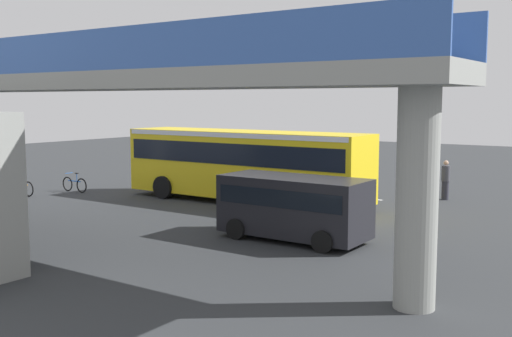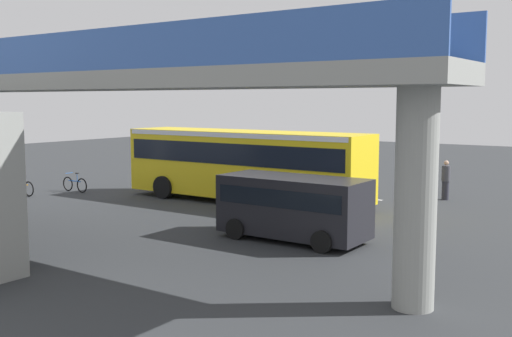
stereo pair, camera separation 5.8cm
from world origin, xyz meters
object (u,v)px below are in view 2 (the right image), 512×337
(city_bus, at_px, (244,160))
(traffic_sign, at_px, (282,151))
(parked_van, at_px, (293,204))
(bicycle_orange, at_px, (22,188))
(pedestrian, at_px, (446,180))
(bicycle_blue, at_px, (75,184))

(city_bus, xyz_separation_m, traffic_sign, (0.93, -4.62, 0.01))
(parked_van, relative_size, bicycle_orange, 2.71)
(city_bus, distance_m, pedestrian, 9.17)
(city_bus, distance_m, bicycle_orange, 10.84)
(parked_van, height_order, traffic_sign, traffic_sign)
(bicycle_orange, bearing_deg, city_bus, -155.49)
(pedestrian, bearing_deg, traffic_sign, 7.73)
(bicycle_orange, xyz_separation_m, traffic_sign, (-8.83, -9.08, 1.52))
(city_bus, relative_size, bicycle_blue, 6.52)
(city_bus, xyz_separation_m, bicycle_orange, (9.77, 4.45, -1.51))
(parked_van, relative_size, bicycle_blue, 2.71)
(bicycle_orange, height_order, pedestrian, pedestrian)
(bicycle_blue, xyz_separation_m, bicycle_orange, (1.12, 2.18, 0.00))
(pedestrian, bearing_deg, city_bus, 38.81)
(bicycle_orange, bearing_deg, traffic_sign, -134.22)
(pedestrian, bearing_deg, parked_van, 81.94)
(pedestrian, bearing_deg, bicycle_orange, 31.07)
(city_bus, relative_size, pedestrian, 6.44)
(parked_van, xyz_separation_m, bicycle_blue, (14.23, -2.79, -0.81))
(parked_van, height_order, pedestrian, parked_van)
(city_bus, xyz_separation_m, bicycle_blue, (8.65, 2.28, -1.51))
(city_bus, xyz_separation_m, pedestrian, (-7.10, -5.71, -1.00))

